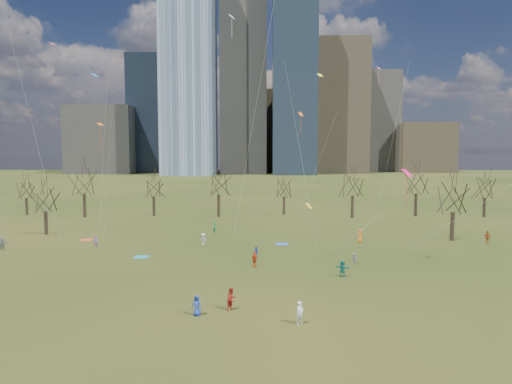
{
  "coord_description": "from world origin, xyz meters",
  "views": [
    {
      "loc": [
        0.43,
        -41.96,
        11.8
      ],
      "look_at": [
        0.0,
        12.0,
        7.0
      ],
      "focal_mm": 32.0,
      "sensor_mm": 36.0,
      "label": 1
    }
  ],
  "objects_px": {
    "person_2": "(232,299)",
    "person_0": "(197,305)",
    "blanket_crimson": "(87,240)",
    "blanket_navy": "(282,244)",
    "person_1": "(300,313)",
    "blanket_teal": "(141,257)",
    "person_4": "(255,260)"
  },
  "relations": [
    {
      "from": "blanket_navy",
      "to": "blanket_teal",
      "type": "bearing_deg",
      "value": -155.75
    },
    {
      "from": "blanket_navy",
      "to": "person_0",
      "type": "height_order",
      "value": "person_0"
    },
    {
      "from": "blanket_crimson",
      "to": "person_1",
      "type": "bearing_deg",
      "value": -48.94
    },
    {
      "from": "person_2",
      "to": "person_4",
      "type": "distance_m",
      "value": 12.81
    },
    {
      "from": "person_0",
      "to": "person_4",
      "type": "height_order",
      "value": "person_4"
    },
    {
      "from": "blanket_navy",
      "to": "blanket_crimson",
      "type": "xyz_separation_m",
      "value": [
        -26.03,
        2.65,
        0.0
      ]
    },
    {
      "from": "blanket_teal",
      "to": "person_0",
      "type": "xyz_separation_m",
      "value": [
        8.73,
        -18.25,
        0.74
      ]
    },
    {
      "from": "blanket_teal",
      "to": "person_4",
      "type": "distance_m",
      "value": 13.49
    },
    {
      "from": "blanket_teal",
      "to": "blanket_crimson",
      "type": "distance_m",
      "value": 14.03
    },
    {
      "from": "blanket_navy",
      "to": "person_1",
      "type": "distance_m",
      "value": 27.13
    },
    {
      "from": "blanket_crimson",
      "to": "blanket_navy",
      "type": "bearing_deg",
      "value": -5.82
    },
    {
      "from": "blanket_navy",
      "to": "person_1",
      "type": "bearing_deg",
      "value": -90.18
    },
    {
      "from": "blanket_crimson",
      "to": "person_1",
      "type": "height_order",
      "value": "person_1"
    },
    {
      "from": "blanket_navy",
      "to": "blanket_crimson",
      "type": "relative_size",
      "value": 1.0
    },
    {
      "from": "person_1",
      "to": "person_4",
      "type": "relative_size",
      "value": 1.03
    },
    {
      "from": "blanket_teal",
      "to": "person_1",
      "type": "xyz_separation_m",
      "value": [
        16.01,
        -19.87,
        0.8
      ]
    },
    {
      "from": "blanket_teal",
      "to": "person_2",
      "type": "height_order",
      "value": "person_2"
    },
    {
      "from": "blanket_crimson",
      "to": "person_2",
      "type": "relative_size",
      "value": 0.95
    },
    {
      "from": "person_2",
      "to": "person_0",
      "type": "bearing_deg",
      "value": 155.85
    },
    {
      "from": "person_0",
      "to": "person_4",
      "type": "bearing_deg",
      "value": 90.28
    },
    {
      "from": "person_1",
      "to": "person_4",
      "type": "xyz_separation_m",
      "value": [
        -3.26,
        15.53,
        -0.02
      ]
    },
    {
      "from": "blanket_crimson",
      "to": "person_0",
      "type": "bearing_deg",
      "value": -56.46
    },
    {
      "from": "blanket_teal",
      "to": "blanket_crimson",
      "type": "bearing_deg",
      "value": 135.08
    },
    {
      "from": "person_0",
      "to": "person_2",
      "type": "bearing_deg",
      "value": 42.51
    },
    {
      "from": "blanket_teal",
      "to": "person_2",
      "type": "distance_m",
      "value": 20.41
    },
    {
      "from": "blanket_crimson",
      "to": "person_0",
      "type": "xyz_separation_m",
      "value": [
        18.67,
        -28.15,
        0.74
      ]
    },
    {
      "from": "person_2",
      "to": "blanket_navy",
      "type": "bearing_deg",
      "value": 28.28
    },
    {
      "from": "person_2",
      "to": "person_4",
      "type": "bearing_deg",
      "value": 32.64
    },
    {
      "from": "person_0",
      "to": "blanket_teal",
      "type": "bearing_deg",
      "value": 131.97
    },
    {
      "from": "blanket_crimson",
      "to": "person_2",
      "type": "height_order",
      "value": "person_2"
    },
    {
      "from": "blanket_crimson",
      "to": "person_1",
      "type": "relative_size",
      "value": 0.99
    },
    {
      "from": "person_2",
      "to": "person_4",
      "type": "xyz_separation_m",
      "value": [
        1.58,
        12.71,
        -0.06
      ]
    }
  ]
}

